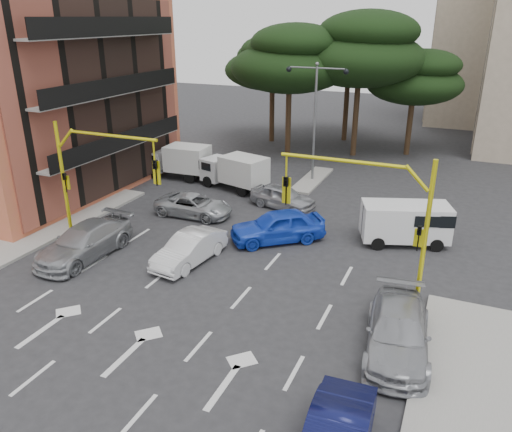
{
  "coord_description": "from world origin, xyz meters",
  "views": [
    {
      "loc": [
        9.5,
        -15.87,
        10.62
      ],
      "look_at": [
        0.61,
        4.76,
        1.6
      ],
      "focal_mm": 35.0,
      "sensor_mm": 36.0,
      "label": 1
    }
  ],
  "objects_px": {
    "car_blue_compact": "(278,226)",
    "car_silver_cross_a": "(194,205)",
    "car_silver_parked": "(398,332)",
    "box_truck_a": "(177,161)",
    "signal_mast_left": "(90,168)",
    "signal_mast_right": "(378,209)",
    "car_white_hatch": "(189,249)",
    "street_lamp_center": "(316,102)",
    "car_silver_wagon": "(84,242)",
    "car_silver_cross_b": "(283,197)",
    "van_white": "(405,224)",
    "box_truck_b": "(234,172)"
  },
  "relations": [
    {
      "from": "car_blue_compact",
      "to": "car_silver_cross_a",
      "type": "distance_m",
      "value": 5.78
    },
    {
      "from": "car_silver_parked",
      "to": "box_truck_a",
      "type": "bearing_deg",
      "value": 133.59
    },
    {
      "from": "signal_mast_left",
      "to": "box_truck_a",
      "type": "distance_m",
      "value": 11.55
    },
    {
      "from": "signal_mast_right",
      "to": "car_white_hatch",
      "type": "xyz_separation_m",
      "value": [
        -8.3,
        -0.08,
        -3.19
      ]
    },
    {
      "from": "street_lamp_center",
      "to": "signal_mast_left",
      "type": "bearing_deg",
      "value": -115.91
    },
    {
      "from": "box_truck_a",
      "to": "car_white_hatch",
      "type": "bearing_deg",
      "value": -148.8
    },
    {
      "from": "car_silver_wagon",
      "to": "car_silver_cross_b",
      "type": "distance_m",
      "value": 11.63
    },
    {
      "from": "car_silver_cross_b",
      "to": "box_truck_a",
      "type": "distance_m",
      "value": 9.4
    },
    {
      "from": "van_white",
      "to": "box_truck_b",
      "type": "distance_m",
      "value": 12.26
    },
    {
      "from": "car_silver_parked",
      "to": "box_truck_a",
      "type": "height_order",
      "value": "box_truck_a"
    },
    {
      "from": "street_lamp_center",
      "to": "signal_mast_right",
      "type": "bearing_deg",
      "value": -64.09
    },
    {
      "from": "signal_mast_right",
      "to": "signal_mast_left",
      "type": "height_order",
      "value": "same"
    },
    {
      "from": "car_white_hatch",
      "to": "box_truck_a",
      "type": "xyz_separation_m",
      "value": [
        -7.5,
        11.09,
        0.48
      ]
    },
    {
      "from": "car_silver_parked",
      "to": "box_truck_b",
      "type": "height_order",
      "value": "box_truck_b"
    },
    {
      "from": "box_truck_a",
      "to": "signal_mast_right",
      "type": "bearing_deg",
      "value": -127.73
    },
    {
      "from": "car_white_hatch",
      "to": "car_silver_parked",
      "type": "relative_size",
      "value": 0.82
    },
    {
      "from": "signal_mast_left",
      "to": "car_silver_cross_b",
      "type": "xyz_separation_m",
      "value": [
        6.77,
        8.25,
        -3.2
      ]
    },
    {
      "from": "car_silver_parked",
      "to": "signal_mast_right",
      "type": "bearing_deg",
      "value": 109.03
    },
    {
      "from": "signal_mast_right",
      "to": "street_lamp_center",
      "type": "bearing_deg",
      "value": 115.91
    },
    {
      "from": "signal_mast_left",
      "to": "car_silver_parked",
      "type": "bearing_deg",
      "value": -11.24
    },
    {
      "from": "signal_mast_left",
      "to": "car_silver_parked",
      "type": "relative_size",
      "value": 1.17
    },
    {
      "from": "signal_mast_right",
      "to": "van_white",
      "type": "relative_size",
      "value": 1.43
    },
    {
      "from": "street_lamp_center",
      "to": "van_white",
      "type": "distance_m",
      "value": 11.65
    },
    {
      "from": "signal_mast_right",
      "to": "car_blue_compact",
      "type": "xyz_separation_m",
      "value": [
        -5.45,
        3.75,
        -3.07
      ]
    },
    {
      "from": "van_white",
      "to": "car_silver_parked",
      "type": "bearing_deg",
      "value": -13.17
    },
    {
      "from": "car_silver_cross_b",
      "to": "car_silver_parked",
      "type": "bearing_deg",
      "value": -129.97
    },
    {
      "from": "signal_mast_right",
      "to": "car_silver_cross_a",
      "type": "xyz_separation_m",
      "value": [
        -11.06,
        5.11,
        -3.27
      ]
    },
    {
      "from": "car_blue_compact",
      "to": "car_silver_cross_a",
      "type": "relative_size",
      "value": 1.07
    },
    {
      "from": "car_blue_compact",
      "to": "car_silver_cross_b",
      "type": "bearing_deg",
      "value": 158.82
    },
    {
      "from": "car_white_hatch",
      "to": "box_truck_b",
      "type": "height_order",
      "value": "box_truck_b"
    },
    {
      "from": "van_white",
      "to": "box_truck_a",
      "type": "xyz_separation_m",
      "value": [
        -16.26,
        4.98,
        0.12
      ]
    },
    {
      "from": "car_silver_wagon",
      "to": "car_silver_parked",
      "type": "relative_size",
      "value": 1.03
    },
    {
      "from": "car_white_hatch",
      "to": "van_white",
      "type": "xyz_separation_m",
      "value": [
        8.76,
        6.11,
        0.36
      ]
    },
    {
      "from": "signal_mast_right",
      "to": "van_white",
      "type": "height_order",
      "value": "signal_mast_right"
    },
    {
      "from": "box_truck_b",
      "to": "street_lamp_center",
      "type": "bearing_deg",
      "value": -33.23
    },
    {
      "from": "car_silver_cross_a",
      "to": "car_silver_wagon",
      "type": "bearing_deg",
      "value": 161.15
    },
    {
      "from": "car_silver_wagon",
      "to": "box_truck_a",
      "type": "height_order",
      "value": "box_truck_a"
    },
    {
      "from": "car_blue_compact",
      "to": "street_lamp_center",
      "type": "bearing_deg",
      "value": 149.2
    },
    {
      "from": "car_blue_compact",
      "to": "car_silver_parked",
      "type": "distance_m",
      "value": 9.68
    },
    {
      "from": "car_silver_wagon",
      "to": "car_silver_cross_b",
      "type": "relative_size",
      "value": 1.31
    },
    {
      "from": "signal_mast_left",
      "to": "car_silver_cross_b",
      "type": "relative_size",
      "value": 1.49
    },
    {
      "from": "van_white",
      "to": "box_truck_b",
      "type": "height_order",
      "value": "box_truck_b"
    },
    {
      "from": "street_lamp_center",
      "to": "box_truck_b",
      "type": "distance_m",
      "value": 7.04
    },
    {
      "from": "van_white",
      "to": "box_truck_b",
      "type": "xyz_separation_m",
      "value": [
        -11.48,
        4.31,
        0.1
      ]
    },
    {
      "from": "box_truck_a",
      "to": "car_silver_parked",
      "type": "bearing_deg",
      "value": -131.88
    },
    {
      "from": "car_white_hatch",
      "to": "signal_mast_left",
      "type": "bearing_deg",
      "value": -173.64
    },
    {
      "from": "street_lamp_center",
      "to": "car_silver_parked",
      "type": "xyz_separation_m",
      "value": [
        8.3,
        -17.01,
        -4.69
      ]
    },
    {
      "from": "street_lamp_center",
      "to": "car_silver_cross_a",
      "type": "height_order",
      "value": "street_lamp_center"
    },
    {
      "from": "signal_mast_right",
      "to": "box_truck_b",
      "type": "distance_m",
      "value": 15.35
    },
    {
      "from": "signal_mast_left",
      "to": "box_truck_a",
      "type": "bearing_deg",
      "value": 101.28
    }
  ]
}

